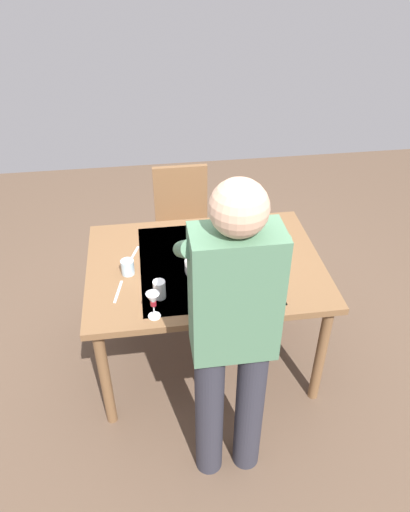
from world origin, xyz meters
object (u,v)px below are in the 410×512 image
person_server (232,330)px  dinner_plate_near (265,265)px  wine_glass_left (153,301)px  wine_glass_right (265,282)px  dinner_plate_far (237,229)px  chair_near (183,220)px  serving_bowl_pasta (211,264)px  dining_table (205,274)px  wine_bottle (195,293)px  water_cup_near_right (159,289)px  water_cup_near_left (128,267)px

person_server → dinner_plate_near: size_ratio=7.34×
wine_glass_left → wine_glass_right: same height
wine_glass_right → dinner_plate_far: size_ratio=0.66×
chair_near → serving_bowl_pasta: (-0.07, 0.94, 0.27)m
wine_glass_right → wine_glass_left: bearing=6.7°
dining_table → person_server: (-0.01, 0.76, 0.28)m
wine_bottle → wine_glass_right: wine_bottle is taller
chair_near → water_cup_near_right: (0.23, 1.14, 0.29)m
dining_table → chair_near: 0.89m
chair_near → wine_bottle: (0.06, 1.26, 0.35)m
dining_table → wine_glass_right: 0.47m
dining_table → chair_near: chair_near is taller
dining_table → wine_glass_right: (-0.26, 0.34, 0.18)m
water_cup_near_left → dinner_plate_far: water_cup_near_left is taller
dining_table → dinner_plate_far: dinner_plate_far is taller
water_cup_near_left → water_cup_near_right: water_cup_near_right is taller
dinner_plate_near → dining_table: bearing=-12.7°
water_cup_near_left → serving_bowl_pasta: size_ratio=0.29×
water_cup_near_left → serving_bowl_pasta: 0.47m
wine_glass_right → person_server: bearing=58.8°
person_server → dinner_plate_far: (-0.24, -1.07, -0.19)m
chair_near → wine_glass_right: bearing=104.3°
water_cup_near_right → dinner_plate_near: size_ratio=0.45×
water_cup_near_left → person_server: bearing=122.2°
wine_bottle → water_cup_near_left: wine_bottle is taller
water_cup_near_left → serving_bowl_pasta: (-0.47, 0.03, -0.01)m
wine_glass_left → dinner_plate_far: (-0.57, -0.73, -0.10)m
person_server → dinner_plate_far: bearing=-102.7°
water_cup_near_right → dinner_plate_near: bearing=-163.1°
dinner_plate_far → wine_bottle: bearing=63.1°
dining_table → dinner_plate_near: dinner_plate_near is taller
dining_table → wine_bottle: (0.10, 0.39, 0.19)m
person_server → wine_glass_right: bearing=-121.2°
dining_table → dinner_plate_far: 0.41m
dining_table → serving_bowl_pasta: bearing=112.7°
dining_table → serving_bowl_pasta: size_ratio=4.52×
water_cup_near_left → wine_glass_left: bearing=108.6°
person_server → serving_bowl_pasta: (-0.01, -0.69, -0.16)m
wine_glass_right → wine_bottle: bearing=7.0°
dinner_plate_near → chair_near: bearing=-67.9°
person_server → wine_glass_right: person_server is taller
wine_bottle → water_cup_near_left: (0.34, -0.35, -0.07)m
water_cup_near_right → wine_glass_left: bearing=75.9°
wine_bottle → dinner_plate_far: size_ratio=1.29×
dining_table → wine_bottle: bearing=75.0°
water_cup_near_right → dinner_plate_near: 0.65m
wine_glass_left → water_cup_near_right: 0.16m
dining_table → person_server: person_server is taller
chair_near → serving_bowl_pasta: 0.98m
water_cup_near_right → serving_bowl_pasta: size_ratio=0.35×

